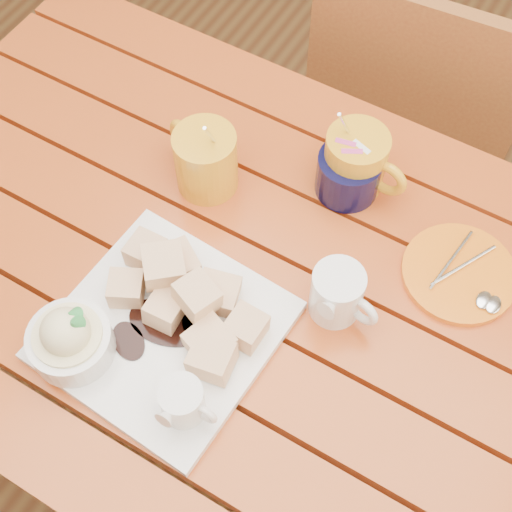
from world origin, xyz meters
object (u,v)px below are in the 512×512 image
Objects in this scene: table at (230,302)px; chair_far at (412,117)px; orange_saucer at (460,274)px; dessert_plate at (145,328)px; coffee_mug_right at (357,162)px; coffee_mug_left at (205,159)px.

chair_far reaches higher than table.
dessert_plate is at bearing -137.21° from orange_saucer.
chair_far is at bearing 98.20° from coffee_mug_right.
coffee_mug_left is (-0.07, 0.27, 0.02)m from dessert_plate.
dessert_plate reaches higher than table.
dessert_plate is 0.46m from orange_saucer.
coffee_mug_left and coffee_mug_right have the same top height.
chair_far is at bearing 116.04° from orange_saucer.
coffee_mug_left is 0.18× the size of chair_far.
coffee_mug_left reaches higher than table.
dessert_plate is 0.28m from coffee_mug_left.
dessert_plate is (-0.04, -0.15, 0.14)m from table.
coffee_mug_right is at bearing 71.60° from dessert_plate.
coffee_mug_left reaches higher than chair_far.
dessert_plate is 1.81× the size of orange_saucer.
chair_far is at bearing 92.10° from coffee_mug_left.
dessert_plate is at bearing -54.30° from coffee_mug_left.
chair_far is (0.17, 0.52, -0.32)m from coffee_mug_left.
coffee_mug_left is at bearing 105.42° from dessert_plate.
dessert_plate is at bearing 78.08° from chair_far.
dessert_plate is at bearing -104.20° from coffee_mug_right.
table is 0.67m from chair_far.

